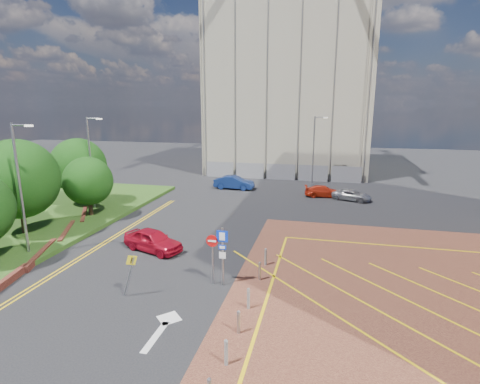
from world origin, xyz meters
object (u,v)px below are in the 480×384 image
(tree_d, at_px, (78,166))
(lamp_back, at_px, (314,148))
(warning_sign, at_px, (130,271))
(car_red_back, at_px, (324,191))
(sign_cluster, at_px, (219,250))
(car_blue_back, at_px, (234,183))
(tree_b, at_px, (18,179))
(lamp_left_far, at_px, (91,160))
(car_red_left, at_px, (153,240))
(car_silver_back, at_px, (352,195))
(tree_c, at_px, (88,181))
(lamp_left_near, at_px, (21,184))

(tree_d, xyz_separation_m, lamp_back, (20.58, 15.00, 0.49))
(warning_sign, bearing_deg, car_red_back, 68.87)
(sign_cluster, xyz_separation_m, car_blue_back, (-4.77, 22.54, -1.22))
(car_red_back, bearing_deg, tree_b, 121.94)
(lamp_left_far, distance_m, car_red_left, 12.43)
(lamp_back, height_order, car_silver_back, lamp_back)
(tree_b, height_order, car_silver_back, tree_b)
(sign_cluster, height_order, warning_sign, sign_cluster)
(tree_b, relative_size, tree_d, 1.11)
(sign_cluster, bearing_deg, tree_c, 146.84)
(tree_b, xyz_separation_m, car_silver_back, (23.67, 16.25, -3.71))
(car_silver_back, bearing_deg, sign_cluster, 177.44)
(car_red_left, bearing_deg, car_blue_back, 17.15)
(lamp_left_near, relative_size, car_silver_back, 2.10)
(car_silver_back, bearing_deg, car_blue_back, 98.48)
(lamp_left_near, relative_size, car_red_back, 2.04)
(tree_d, height_order, car_silver_back, tree_d)
(warning_sign, relative_size, car_silver_back, 0.59)
(tree_c, distance_m, tree_d, 4.30)
(tree_c, relative_size, sign_cluster, 1.53)
(tree_b, height_order, warning_sign, tree_b)
(tree_b, relative_size, sign_cluster, 2.11)
(lamp_left_far, height_order, car_silver_back, lamp_left_far)
(lamp_back, bearing_deg, car_red_back, -76.87)
(tree_c, xyz_separation_m, car_blue_back, (9.02, 13.53, -2.45))
(sign_cluster, bearing_deg, warning_sign, -149.81)
(lamp_back, bearing_deg, tree_c, -134.32)
(sign_cluster, relative_size, car_blue_back, 0.71)
(sign_cluster, height_order, car_blue_back, sign_cluster)
(tree_d, xyz_separation_m, car_red_left, (11.26, -8.39, -3.16))
(lamp_back, bearing_deg, tree_d, -143.91)
(lamp_left_near, distance_m, lamp_left_far, 10.20)
(warning_sign, bearing_deg, tree_c, 131.39)
(lamp_back, relative_size, car_blue_back, 1.79)
(lamp_left_near, bearing_deg, tree_b, 135.75)
(tree_b, bearing_deg, tree_d, 97.13)
(lamp_back, relative_size, car_red_left, 1.91)
(lamp_left_near, xyz_separation_m, car_red_back, (17.88, 20.09, -4.09))
(tree_d, distance_m, car_red_left, 14.39)
(tree_d, bearing_deg, lamp_back, 36.09)
(sign_cluster, bearing_deg, car_red_left, 146.77)
(warning_sign, xyz_separation_m, car_silver_back, (11.75, 22.51, -0.90))
(tree_c, bearing_deg, car_silver_back, 27.43)
(tree_c, distance_m, sign_cluster, 16.53)
(lamp_back, xyz_separation_m, warning_sign, (-7.65, -29.27, -2.93))
(tree_b, bearing_deg, car_red_back, 39.20)
(tree_d, distance_m, car_red_back, 23.99)
(tree_b, height_order, lamp_left_near, lamp_left_near)
(warning_sign, xyz_separation_m, car_blue_back, (-0.91, 24.79, -0.69))
(car_red_back, bearing_deg, tree_d, 105.23)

